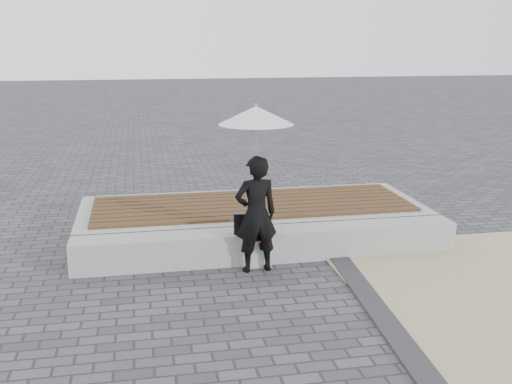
# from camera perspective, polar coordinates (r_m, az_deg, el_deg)

# --- Properties ---
(ground) EXTENTS (80.00, 80.00, 0.00)m
(ground) POSITION_cam_1_polar(r_m,az_deg,el_deg) (6.58, 4.26, -10.95)
(ground) COLOR #4A4A4F
(ground) RESTS_ON ground
(edging_band) EXTENTS (0.61, 5.20, 0.04)m
(edging_band) POSITION_cam_1_polar(r_m,az_deg,el_deg) (6.37, 12.14, -11.91)
(edging_band) COLOR #303032
(edging_band) RESTS_ON ground
(seating_ledge) EXTENTS (5.00, 0.45, 0.40)m
(seating_ledge) POSITION_cam_1_polar(r_m,az_deg,el_deg) (7.95, 1.26, -4.88)
(seating_ledge) COLOR #AAA9A5
(seating_ledge) RESTS_ON ground
(timber_platform) EXTENTS (5.00, 2.00, 0.40)m
(timber_platform) POSITION_cam_1_polar(r_m,az_deg,el_deg) (9.07, -0.34, -2.47)
(timber_platform) COLOR #ACADA8
(timber_platform) RESTS_ON ground
(timber_decking) EXTENTS (4.60, 1.60, 0.04)m
(timber_decking) POSITION_cam_1_polar(r_m,az_deg,el_deg) (9.01, -0.35, -1.13)
(timber_decking) COLOR #54351F
(timber_decking) RESTS_ON timber_platform
(woman) EXTENTS (0.57, 0.41, 1.44)m
(woman) POSITION_cam_1_polar(r_m,az_deg,el_deg) (7.39, -0.00, -2.09)
(woman) COLOR black
(woman) RESTS_ON ground
(parasol) EXTENTS (0.88, 0.88, 1.13)m
(parasol) POSITION_cam_1_polar(r_m,az_deg,el_deg) (7.15, -0.00, 7.17)
(parasol) COLOR #AEAEB3
(parasol) RESTS_ON ground
(handbag) EXTENTS (0.40, 0.18, 0.27)m
(handbag) POSITION_cam_1_polar(r_m,az_deg,el_deg) (7.69, -0.66, -2.90)
(handbag) COLOR black
(handbag) RESTS_ON seating_ledge
(canvas_tote) EXTENTS (0.36, 0.16, 0.37)m
(canvas_tote) POSITION_cam_1_polar(r_m,az_deg,el_deg) (7.69, 0.08, -5.65)
(canvas_tote) COLOR #BBBAB6
(canvas_tote) RESTS_ON ground
(magazine) EXTENTS (0.33, 0.27, 0.01)m
(magazine) POSITION_cam_1_polar(r_m,az_deg,el_deg) (7.58, 0.15, -4.42)
(magazine) COLOR #FB2B4D
(magazine) RESTS_ON canvas_tote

